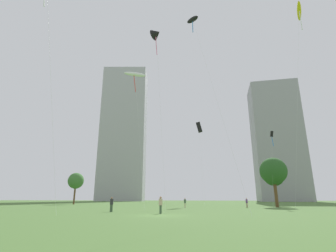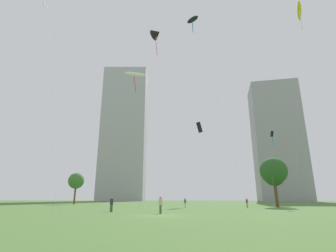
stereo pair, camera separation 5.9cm
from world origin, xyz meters
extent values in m
plane|color=#476B30|center=(0.00, 0.00, 0.00)|extent=(280.00, 280.00, 0.00)
cylinder|color=#3F593F|center=(-0.52, 2.49, 0.42)|extent=(0.16, 0.16, 0.84)
cylinder|color=#3F593F|center=(-0.48, 2.66, 0.42)|extent=(0.16, 0.16, 0.84)
cylinder|color=tan|center=(-0.50, 2.58, 1.17)|extent=(0.38, 0.38, 0.66)
sphere|color=#997051|center=(-0.50, 2.58, 1.62)|extent=(0.23, 0.23, 0.23)
cylinder|color=tan|center=(10.76, 23.10, 0.37)|extent=(0.14, 0.14, 0.75)
cylinder|color=tan|center=(10.61, 23.14, 0.37)|extent=(0.14, 0.14, 0.75)
cylinder|color=#593372|center=(10.68, 23.12, 1.04)|extent=(0.34, 0.34, 0.59)
sphere|color=tan|center=(10.68, 23.12, 1.44)|extent=(0.20, 0.20, 0.20)
cylinder|color=tan|center=(0.29, 19.19, 0.37)|extent=(0.14, 0.14, 0.75)
cylinder|color=tan|center=(0.30, 19.04, 0.37)|extent=(0.14, 0.14, 0.75)
cylinder|color=#3F593F|center=(0.29, 19.11, 1.04)|extent=(0.34, 0.34, 0.59)
sphere|color=tan|center=(0.29, 19.11, 1.44)|extent=(0.20, 0.20, 0.20)
cylinder|color=#3F593F|center=(-6.94, 4.94, 0.41)|extent=(0.15, 0.15, 0.81)
cylinder|color=#3F593F|center=(-6.80, 5.04, 0.41)|extent=(0.15, 0.15, 0.81)
cylinder|color=#2D2D33|center=(-6.87, 4.99, 1.14)|extent=(0.37, 0.37, 0.64)
sphere|color=#997051|center=(-6.87, 4.99, 1.57)|extent=(0.22, 0.22, 0.22)
cylinder|color=silver|center=(19.11, 16.30, 17.29)|extent=(6.02, 2.91, 34.59)
ellipsoid|color=yellow|center=(22.12, 17.74, 34.59)|extent=(2.06, 4.68, 1.48)
cylinder|color=white|center=(22.12, 17.74, 32.50)|extent=(0.37, 0.81, 3.52)
cylinder|color=silver|center=(-10.80, -3.17, 12.29)|extent=(2.32, 3.32, 24.58)
cylinder|color=silver|center=(-6.20, 13.12, 11.55)|extent=(3.49, 4.16, 23.11)
ellipsoid|color=white|center=(-7.94, 15.19, 23.11)|extent=(3.84, 3.05, 1.07)
cylinder|color=red|center=(-7.94, 15.19, 21.25)|extent=(0.40, 0.48, 3.10)
cylinder|color=silver|center=(5.68, 3.79, 13.63)|extent=(5.10, 7.67, 27.26)
ellipsoid|color=black|center=(3.14, 7.62, 27.26)|extent=(2.36, 2.92, 1.67)
cylinder|color=blue|center=(3.14, 7.62, 26.02)|extent=(0.11, 0.19, 1.88)
cylinder|color=silver|center=(2.81, 31.49, 8.94)|extent=(0.79, 5.29, 17.88)
cube|color=black|center=(2.42, 34.13, 17.88)|extent=(1.47, 1.12, 2.58)
cylinder|color=silver|center=(-2.42, 11.39, 14.58)|extent=(2.14, 2.20, 29.17)
cone|color=black|center=(-3.48, 12.48, 29.16)|extent=(2.25, 2.42, 2.11)
cylinder|color=#E5598C|center=(-3.48, 12.48, 26.89)|extent=(0.42, 0.16, 3.95)
cylinder|color=silver|center=(15.58, 23.21, 6.75)|extent=(2.25, 4.74, 13.50)
cube|color=black|center=(16.70, 25.57, 13.50)|extent=(0.61, 0.57, 1.19)
cylinder|color=blue|center=(16.70, 25.57, 12.12)|extent=(0.20, 0.33, 2.16)
cylinder|color=brown|center=(17.67, 32.12, 2.10)|extent=(0.41, 0.41, 4.21)
ellipsoid|color=#285623|center=(17.67, 32.12, 5.56)|extent=(3.85, 3.85, 3.16)
cylinder|color=brown|center=(16.04, 24.85, 2.32)|extent=(0.57, 0.57, 4.64)
ellipsoid|color=#285623|center=(16.04, 24.85, 6.32)|extent=(4.82, 4.82, 4.86)
cylinder|color=brown|center=(-29.95, 37.15, 2.23)|extent=(0.42, 0.42, 4.46)
ellipsoid|color=#3D7033|center=(-29.95, 37.15, 5.85)|extent=(3.97, 3.97, 4.03)
cube|color=#939399|center=(36.83, 102.54, 28.36)|extent=(22.06, 18.09, 56.72)
cube|color=#A8A8AD|center=(-42.47, 105.54, 36.59)|extent=(26.15, 20.24, 73.19)
camera|label=1|loc=(4.93, -24.32, 1.58)|focal=26.89mm
camera|label=2|loc=(4.99, -24.31, 1.58)|focal=26.89mm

